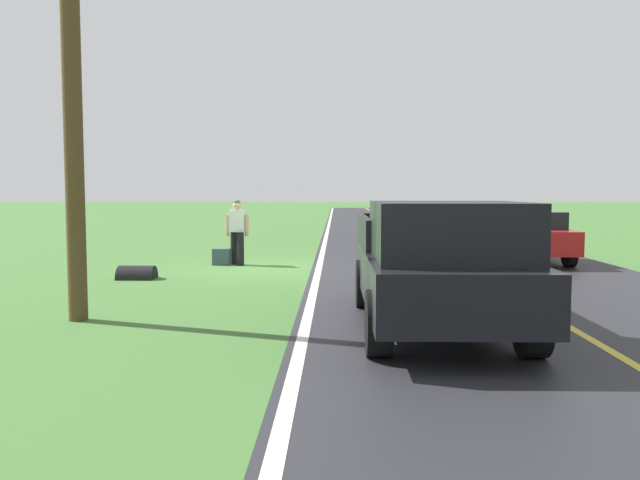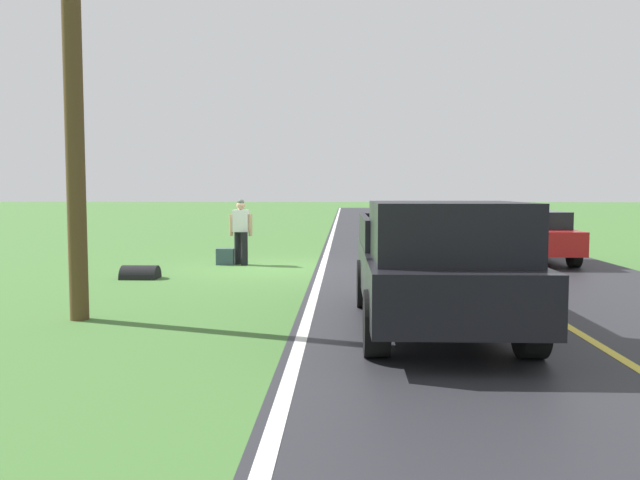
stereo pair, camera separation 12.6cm
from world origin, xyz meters
name	(u,v)px [view 2 (the right image)]	position (x,y,z in m)	size (l,w,h in m)	color
ground_plane	(269,268)	(0.00, 0.00, 0.00)	(200.00, 200.00, 0.00)	#427033
road_surface	(472,268)	(-5.18, 0.00, 0.00)	(7.96, 120.00, 0.00)	#28282D
lane_edge_line	(322,268)	(-1.38, 0.00, 0.01)	(0.16, 117.60, 0.00)	silver
lane_centre_line	(472,268)	(-5.18, 0.00, 0.01)	(0.14, 117.60, 0.00)	gold
hitchhiker_walking	(241,228)	(0.80, -0.63, 0.98)	(0.62, 0.52, 1.75)	black
suitcase_carried	(225,257)	(1.23, -0.56, 0.22)	(0.20, 0.46, 0.43)	#384C56
pickup_truck_passing	(436,263)	(-3.22, 7.45, 0.97)	(2.12, 5.41, 1.82)	black
sedan_near_oncoming	(527,234)	(-7.00, -1.71, 0.75)	(1.94, 4.41, 1.41)	red
utility_pole_roadside	(72,36)	(2.09, 6.83, 4.24)	(0.28, 0.28, 8.48)	brown
drainage_culvert	(140,279)	(2.63, 2.20, 0.00)	(0.60, 0.60, 0.80)	black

